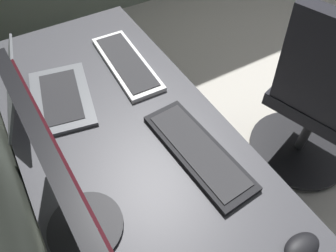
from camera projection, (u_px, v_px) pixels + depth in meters
name	position (u px, v px, depth m)	size (l,w,h in m)	color
desk	(154.00, 192.00, 0.98)	(1.89, 0.66, 0.73)	#38383D
drawer_pedestal	(120.00, 178.00, 1.37)	(0.40, 0.51, 0.69)	#38383D
monitor_primary	(64.00, 183.00, 0.65)	(0.52, 0.20, 0.41)	black
laptop_leftmost	(42.00, 94.00, 1.09)	(0.38, 0.34, 0.19)	#595B60
keyboard_main	(198.00, 151.00, 0.98)	(0.43, 0.17, 0.02)	black
keyboard_spare	(127.00, 63.00, 1.25)	(0.42, 0.15, 0.02)	silver
mouse_main	(302.00, 247.00, 0.78)	(0.06, 0.10, 0.03)	black
office_chair	(318.00, 106.00, 1.49)	(0.56, 0.60, 0.97)	black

